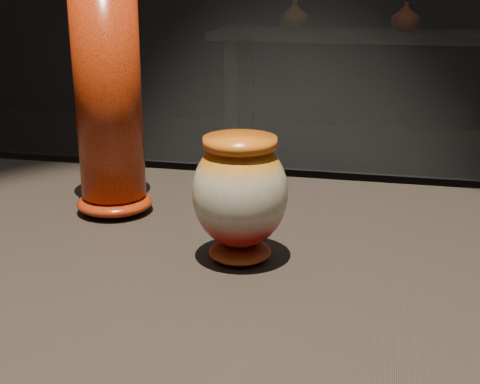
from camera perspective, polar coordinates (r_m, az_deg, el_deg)
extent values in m
cube|color=black|center=(0.84, -0.07, -8.04)|extent=(2.00, 0.80, 0.05)
ellipsoid|color=maroon|center=(0.85, 0.00, -5.07)|extent=(0.10, 0.10, 0.02)
ellipsoid|color=beige|center=(0.82, 0.00, -0.06)|extent=(0.15, 0.15, 0.14)
cylinder|color=orange|center=(0.80, 0.00, 4.26)|extent=(0.11, 0.11, 0.01)
ellipsoid|color=red|center=(1.03, -10.63, -0.87)|extent=(0.15, 0.15, 0.03)
cylinder|color=red|center=(0.99, -11.21, 8.73)|extent=(0.13, 0.13, 0.32)
cube|color=black|center=(4.40, 11.07, 12.97)|extent=(2.00, 0.60, 0.05)
cube|color=black|center=(4.57, -0.07, 7.78)|extent=(0.08, 0.50, 0.85)
imported|color=brown|center=(4.43, 4.68, 14.81)|extent=(0.25, 0.25, 0.19)
imported|color=maroon|center=(4.45, 13.93, 14.33)|extent=(0.22, 0.22, 0.18)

